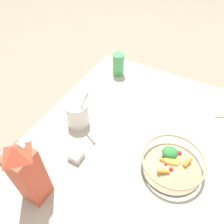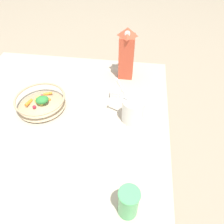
{
  "view_description": "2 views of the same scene",
  "coord_description": "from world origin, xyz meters",
  "px_view_note": "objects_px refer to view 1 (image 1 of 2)",
  "views": [
    {
      "loc": [
        -0.09,
        0.55,
        0.81
      ],
      "look_at": [
        0.22,
        -0.01,
        0.13
      ],
      "focal_mm": 35.0,
      "sensor_mm": 36.0,
      "label": 1
    },
    {
      "loc": [
        0.37,
        -0.68,
        0.79
      ],
      "look_at": [
        0.28,
        0.02,
        0.09
      ],
      "focal_mm": 35.0,
      "sensor_mm": 36.0,
      "label": 2
    }
  ],
  "objects_px": {
    "fruit_bowl": "(172,162)",
    "yogurt_tub": "(77,113)",
    "milk_carton": "(27,173)",
    "spice_jar": "(76,156)",
    "drinking_cup": "(118,64)"
  },
  "relations": [
    {
      "from": "fruit_bowl",
      "to": "spice_jar",
      "type": "bearing_deg",
      "value": 22.0
    },
    {
      "from": "fruit_bowl",
      "to": "drinking_cup",
      "type": "bearing_deg",
      "value": -43.76
    },
    {
      "from": "fruit_bowl",
      "to": "milk_carton",
      "type": "xyz_separation_m",
      "value": [
        0.39,
        0.33,
        0.11
      ]
    },
    {
      "from": "yogurt_tub",
      "to": "spice_jar",
      "type": "bearing_deg",
      "value": 121.63
    },
    {
      "from": "drinking_cup",
      "to": "milk_carton",
      "type": "bearing_deg",
      "value": 95.88
    },
    {
      "from": "fruit_bowl",
      "to": "yogurt_tub",
      "type": "distance_m",
      "value": 0.45
    },
    {
      "from": "fruit_bowl",
      "to": "milk_carton",
      "type": "bearing_deg",
      "value": 40.21
    },
    {
      "from": "fruit_bowl",
      "to": "drinking_cup",
      "type": "distance_m",
      "value": 0.65
    },
    {
      "from": "fruit_bowl",
      "to": "yogurt_tub",
      "type": "bearing_deg",
      "value": -2.73
    },
    {
      "from": "spice_jar",
      "to": "fruit_bowl",
      "type": "bearing_deg",
      "value": -158.0
    },
    {
      "from": "milk_carton",
      "to": "drinking_cup",
      "type": "xyz_separation_m",
      "value": [
        0.08,
        -0.77,
        -0.08
      ]
    },
    {
      "from": "fruit_bowl",
      "to": "yogurt_tub",
      "type": "relative_size",
      "value": 1.07
    },
    {
      "from": "milk_carton",
      "to": "spice_jar",
      "type": "xyz_separation_m",
      "value": [
        -0.04,
        -0.19,
        -0.13
      ]
    },
    {
      "from": "fruit_bowl",
      "to": "yogurt_tub",
      "type": "height_order",
      "value": "yogurt_tub"
    },
    {
      "from": "fruit_bowl",
      "to": "spice_jar",
      "type": "relative_size",
      "value": 4.71
    }
  ]
}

